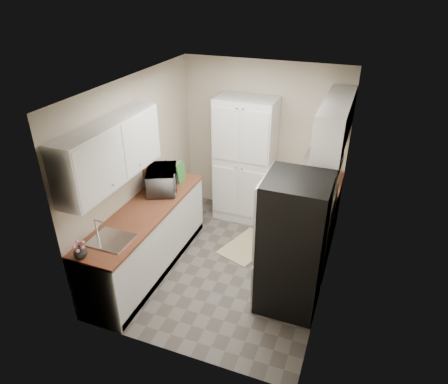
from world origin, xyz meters
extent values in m
plane|color=#56514C|center=(0.00, 0.00, 0.00)|extent=(3.20, 3.20, 0.00)
cube|color=beige|center=(0.00, 1.60, 1.25)|extent=(2.60, 0.04, 2.50)
cube|color=beige|center=(0.00, -1.60, 1.25)|extent=(2.60, 0.04, 2.50)
cube|color=beige|center=(-1.30, 0.00, 1.25)|extent=(0.04, 3.20, 2.50)
cube|color=beige|center=(1.30, 0.00, 1.25)|extent=(0.04, 3.20, 2.50)
cube|color=white|center=(0.00, 0.00, 2.50)|extent=(2.60, 3.20, 0.04)
cube|color=silver|center=(-1.13, -0.75, 1.83)|extent=(0.33, 1.60, 0.70)
cube|color=silver|center=(1.13, 0.82, 1.89)|extent=(0.33, 1.55, 0.58)
cube|color=#99999E|center=(1.07, 0.39, 1.52)|extent=(0.45, 0.76, 0.13)
cube|color=#B7B7BC|center=(-0.99, -1.15, 0.93)|extent=(0.45, 0.40, 0.02)
cube|color=brown|center=(-1.29, 0.20, 1.18)|extent=(0.02, 0.22, 0.22)
cube|color=silver|center=(-0.20, 1.32, 1.00)|extent=(0.90, 0.55, 2.00)
cube|color=silver|center=(-0.99, -0.43, 0.44)|extent=(0.60, 2.30, 0.88)
cube|color=brown|center=(-0.99, -0.43, 0.90)|extent=(0.63, 2.33, 0.04)
cube|color=silver|center=(0.99, 1.19, 0.44)|extent=(0.60, 0.80, 0.88)
cube|color=brown|center=(0.99, 1.19, 0.90)|extent=(0.63, 0.83, 0.04)
cube|color=#B7B7BC|center=(0.97, 0.39, 0.45)|extent=(0.64, 0.76, 0.90)
cube|color=black|center=(0.97, 0.39, 0.92)|extent=(0.66, 0.78, 0.03)
cube|color=black|center=(1.26, 0.39, 1.02)|extent=(0.06, 0.76, 0.22)
cube|color=#E4A193|center=(0.60, 0.25, 0.55)|extent=(0.01, 0.16, 0.42)
cube|color=beige|center=(0.60, 0.49, 0.55)|extent=(0.01, 0.16, 0.42)
cube|color=#B7B7BC|center=(0.94, -0.41, 0.85)|extent=(0.70, 0.72, 1.70)
imported|color=#BCBCC0|center=(-1.02, 0.13, 1.08)|extent=(0.59, 0.68, 0.32)
cylinder|color=black|center=(-1.14, 0.48, 1.05)|extent=(0.07, 0.07, 0.26)
imported|color=silver|center=(-1.11, -1.52, 1.00)|extent=(0.19, 0.19, 0.15)
cube|color=#2E7C2E|center=(-0.91, 0.48, 1.06)|extent=(0.02, 0.23, 0.28)
cube|color=#BBBBC0|center=(0.96, 1.20, 1.04)|extent=(0.44, 0.50, 0.25)
cube|color=tan|center=(0.14, 0.48, 0.01)|extent=(0.78, 0.97, 0.01)
camera|label=1|loc=(1.52, -4.16, 3.58)|focal=32.00mm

